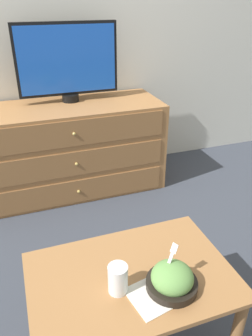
% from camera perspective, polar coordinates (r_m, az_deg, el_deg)
% --- Properties ---
extents(ground_plane, '(12.00, 12.00, 0.00)m').
position_cam_1_polar(ground_plane, '(3.01, -11.94, -0.61)').
color(ground_plane, '#383D47').
extents(wall_back, '(12.00, 0.05, 2.60)m').
position_cam_1_polar(wall_back, '(2.68, -15.02, 24.80)').
color(wall_back, silver).
rests_on(wall_back, ground_plane).
extents(dresser, '(1.43, 0.56, 0.69)m').
position_cam_1_polar(dresser, '(2.60, -9.85, 3.34)').
color(dresser, '#9E6B3D').
rests_on(dresser, ground_plane).
extents(tv, '(0.74, 0.13, 0.56)m').
position_cam_1_polar(tv, '(2.51, -10.16, 17.85)').
color(tv, black).
rests_on(tv, dresser).
extents(coffee_table, '(0.79, 0.53, 0.45)m').
position_cam_1_polar(coffee_table, '(1.39, 0.94, -20.23)').
color(coffee_table, '#9E6B3D').
rests_on(coffee_table, ground_plane).
extents(takeout_bowl, '(0.19, 0.19, 0.17)m').
position_cam_1_polar(takeout_bowl, '(1.28, 8.02, -18.67)').
color(takeout_bowl, black).
rests_on(takeout_bowl, coffee_table).
extents(drink_cup, '(0.07, 0.07, 0.11)m').
position_cam_1_polar(drink_cup, '(1.25, -1.41, -18.96)').
color(drink_cup, beige).
rests_on(drink_cup, coffee_table).
extents(napkin, '(0.19, 0.19, 0.00)m').
position_cam_1_polar(napkin, '(1.27, 4.65, -21.31)').
color(napkin, silver).
rests_on(napkin, coffee_table).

